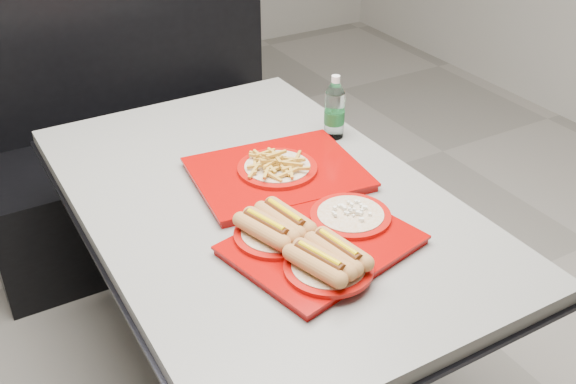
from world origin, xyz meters
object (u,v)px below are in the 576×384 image
diner_table (261,244)px  water_bottle (335,111)px  tray_near (316,240)px  booth_bench (139,145)px  tray_far (277,170)px

diner_table → water_bottle: 0.48m
tray_near → diner_table: bearing=89.3°
booth_bench → tray_far: bearing=-85.4°
diner_table → tray_near: (-0.00, -0.29, 0.20)m
diner_table → tray_far: 0.22m
tray_near → booth_bench: bearing=89.8°
diner_table → water_bottle: (0.36, 0.19, 0.25)m
booth_bench → tray_far: size_ratio=2.72×
tray_near → tray_far: same height
tray_far → water_bottle: 0.32m
diner_table → tray_far: bearing=32.6°
booth_bench → water_bottle: 1.07m
diner_table → tray_near: size_ratio=2.98×
booth_bench → water_bottle: bearing=-68.1°
diner_table → booth_bench: size_ratio=1.05×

